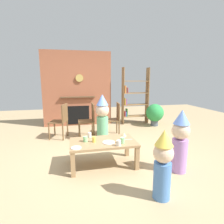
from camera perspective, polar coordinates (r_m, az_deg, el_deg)
ground_plane at (r=3.80m, az=-0.91°, el=-13.31°), size 12.00×12.00×0.00m
brick_fireplace_feature at (r=6.01m, az=-10.91°, el=7.13°), size 2.20×0.28×2.40m
bookshelf at (r=6.19m, az=6.84°, el=4.43°), size 0.90×0.28×1.90m
coffee_table at (r=3.24m, az=-2.84°, el=-10.37°), size 1.16×0.66×0.45m
paper_cup_near_left at (r=3.21m, az=-8.46°, el=-8.50°), size 0.08×0.08×0.10m
paper_cup_near_right at (r=3.43m, az=-7.13°, el=-7.25°), size 0.07×0.07×0.09m
paper_cup_center at (r=3.18m, az=-5.73°, el=-8.64°), size 0.07×0.07×0.10m
paper_cup_far_left at (r=3.11m, az=3.36°, el=-8.99°), size 0.08×0.08×0.10m
paper_cup_far_right at (r=3.00m, az=2.15°, el=-9.83°), size 0.08×0.08×0.09m
paper_plate_front at (r=2.97m, az=-11.33°, el=-11.09°), size 0.17×0.17×0.01m
paper_plate_rear at (r=3.15m, az=-1.07°, el=-9.59°), size 0.21×0.21×0.01m
birthday_cake_slice at (r=3.49m, az=3.82°, el=-7.11°), size 0.10×0.10×0.06m
table_fork at (r=3.31m, az=5.18°, el=-8.66°), size 0.15×0.03×0.01m
child_with_cone_hat at (r=2.45m, az=15.86°, el=-15.31°), size 0.26×0.26×0.93m
child_in_pink at (r=3.18m, az=20.87°, el=-8.20°), size 0.29×0.29×1.05m
child_by_the_chairs at (r=4.35m, az=-3.04°, el=-1.63°), size 0.32×0.32×1.17m
dining_chair_left at (r=4.81m, az=-15.76°, el=-2.16°), size 0.50×0.50×0.90m
dining_chair_middle at (r=4.74m, az=-7.15°, el=-2.01°), size 0.40×0.40×0.90m
dining_chair_right at (r=4.84m, az=0.91°, el=-1.65°), size 0.43×0.43×0.90m
potted_plant_tall at (r=6.02m, az=13.43°, el=-0.40°), size 0.57×0.57×0.72m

